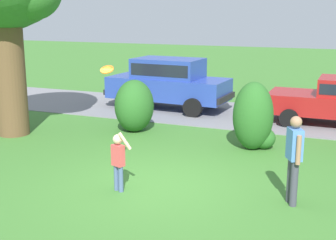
{
  "coord_description": "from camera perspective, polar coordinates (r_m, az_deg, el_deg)",
  "views": [
    {
      "loc": [
        3.8,
        -8.52,
        3.63
      ],
      "look_at": [
        -0.28,
        1.42,
        1.1
      ],
      "focal_mm": 49.47,
      "sensor_mm": 36.0,
      "label": 1
    }
  ],
  "objects": [
    {
      "name": "ground_plane",
      "position": [
        10.02,
        -1.62,
        -8.02
      ],
      "size": [
        80.0,
        80.0,
        0.0
      ],
      "primitive_type": "plane",
      "color": "#3D752D"
    },
    {
      "name": "driveway_strip",
      "position": [
        16.75,
        8.67,
        0.61
      ],
      "size": [
        28.0,
        4.4,
        0.02
      ],
      "primitive_type": "cube",
      "color": "slate",
      "rests_on": "ground"
    },
    {
      "name": "shrub_near_tree",
      "position": [
        14.26,
        -4.19,
        1.42
      ],
      "size": [
        1.18,
        1.32,
        1.61
      ],
      "color": "#286023",
      "rests_on": "ground"
    },
    {
      "name": "shrub_centre_left",
      "position": [
        12.54,
        10.57,
        0.21
      ],
      "size": [
        1.14,
        1.05,
        1.84
      ],
      "color": "#286023",
      "rests_on": "ground"
    },
    {
      "name": "parked_suv",
      "position": [
        17.48,
        0.03,
        4.85
      ],
      "size": [
        4.79,
        2.28,
        1.92
      ],
      "color": "#28429E",
      "rests_on": "ground"
    },
    {
      "name": "child_thrower",
      "position": [
        9.52,
        -6.16,
        -4.65
      ],
      "size": [
        0.48,
        0.24,
        1.29
      ],
      "color": "#4C608C",
      "rests_on": "ground"
    },
    {
      "name": "frisbee",
      "position": [
        9.53,
        -7.53,
        6.19
      ],
      "size": [
        0.28,
        0.26,
        0.16
      ],
      "color": "orange"
    },
    {
      "name": "adult_onlooker",
      "position": [
        9.08,
        15.26,
        -4.21
      ],
      "size": [
        0.36,
        0.48,
        1.74
      ],
      "color": "#3F3F4C",
      "rests_on": "ground"
    }
  ]
}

